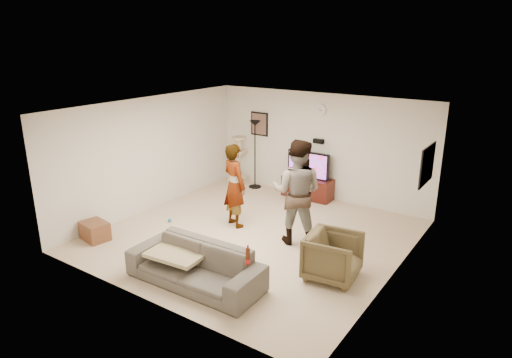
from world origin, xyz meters
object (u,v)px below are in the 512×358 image
Objects in this scene: sofa at (195,265)px; beer_bottle at (248,257)px; cat_tree at (238,160)px; person_right at (297,192)px; tv_stand at (307,188)px; person_left at (235,185)px; side_table at (95,231)px; floor_lamp at (255,155)px; tv at (308,165)px; armchair at (333,257)px.

sofa is 1.11m from beer_bottle.
cat_tree is 0.65× the size of person_right.
person_right is at bearing -67.01° from tv_stand.
person_left is 3.23× the size of side_table.
person_right is at bearing -42.04° from floor_lamp.
sofa is (0.42, -4.50, 0.07)m from tv_stand.
floor_lamp is (-1.49, -0.06, 0.04)m from tv.
floor_lamp is (-1.49, -0.06, 0.61)m from tv_stand.
person_left is at bearing -15.58° from person_right.
tv is at bearing 0.00° from tv_stand.
floor_lamp is at bearing -44.22° from person_left.
beer_bottle is (1.02, 0.00, 0.45)m from sofa.
beer_bottle is (0.47, -2.22, -0.22)m from person_right.
cat_tree is 3.74m from person_right.
cat_tree is at bearing -53.02° from person_right.
person_left reaches higher than tv_stand.
tv_stand is 0.61× the size of person_right.
tv is at bearing -80.23° from person_left.
cat_tree is 5.63m from beer_bottle.
person_right is 3.92m from side_table.
person_right reaches higher than floor_lamp.
floor_lamp is at bearing 42.60° from armchair.
person_left is 2.74m from armchair.
beer_bottle is 0.47× the size of side_table.
beer_bottle is (3.46, -4.44, 0.13)m from cat_tree.
person_left reaches higher than tv.
person_left is (1.03, -2.23, -0.00)m from floor_lamp.
beer_bottle is at bearing 151.62° from person_left.
beer_bottle is at bearing -1.60° from sofa.
armchair is (4.15, -3.06, -0.27)m from cat_tree.
tv is 0.62× the size of floor_lamp.
person_left is 1.43m from person_right.
person_left is at bearing -101.22° from tv.
sofa is 4.16× the size of side_table.
person_left is (-0.46, -2.30, 0.03)m from tv.
sofa is (-0.55, -2.22, -0.67)m from person_right.
floor_lamp is 0.78× the size of sofa.
armchair is (2.12, -3.12, 0.12)m from tv_stand.
armchair is (2.57, -0.82, -0.48)m from person_left.
sofa is 8.85× the size of beer_bottle.
tv is 0.83× the size of cat_tree.
tv_stand is 2.58m from person_right.
floor_lamp is 4.43m from side_table.
side_table is (-0.22, -4.31, -0.47)m from cat_tree.
tv_stand is at bearing 107.68° from beer_bottle.
beer_bottle is 0.30× the size of armchair.
person_left reaches higher than beer_bottle.
sofa is at bearing -2.78° from side_table.
floor_lamp is 2.46m from person_left.
beer_bottle reaches higher than side_table.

